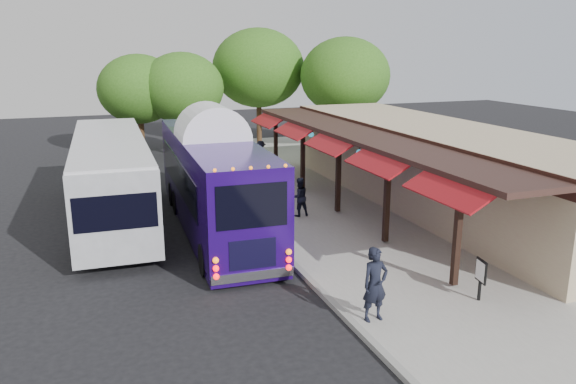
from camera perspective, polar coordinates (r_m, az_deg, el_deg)
name	(u,v)px	position (r m, az deg, el deg)	size (l,w,h in m)	color
ground	(286,260)	(18.98, -0.24, -6.96)	(90.00, 90.00, 0.00)	black
sidewalk	(363,212)	(24.36, 7.64, -1.98)	(10.00, 40.00, 0.15)	#9E9B93
curb	(253,224)	(22.55, -3.59, -3.24)	(0.20, 40.00, 0.16)	gray
station_shelter	(433,166)	(25.65, 14.49, 2.61)	(8.15, 20.00, 3.60)	tan
coach_bus	(213,177)	(21.83, -7.59, 1.53)	(3.03, 12.22, 3.88)	#230860
city_bus	(111,175)	(23.96, -17.51, 1.67)	(3.19, 12.80, 3.42)	#999BA1
ped_a	(375,284)	(14.58, 8.84, -9.25)	(0.71, 0.47, 1.96)	black
ped_b	(299,197)	(23.08, 1.14, -0.50)	(0.79, 0.61, 1.62)	black
ped_c	(232,168)	(27.77, -5.74, 2.41)	(1.16, 0.48, 1.98)	black
ped_d	(261,155)	(32.13, -2.77, 3.80)	(1.04, 0.60, 1.61)	black
sign_board	(481,273)	(16.39, 19.01, -7.79)	(0.15, 0.54, 1.20)	black
tree_left	(182,88)	(36.24, -10.70, 10.34)	(5.19, 5.19, 6.64)	#382314
tree_mid	(258,68)	(40.03, -3.02, 12.47)	(6.42, 6.42, 8.22)	#382314
tree_right	(345,76)	(37.97, 5.80, 11.66)	(5.93, 5.93, 7.59)	#382314
tree_far	(139,89)	(37.02, -14.93, 10.07)	(5.09, 5.09, 6.52)	#382314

